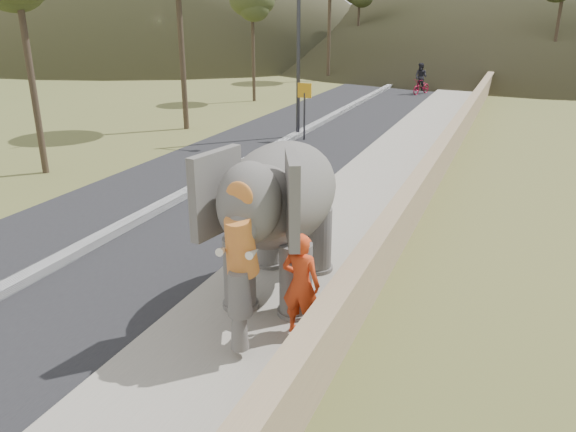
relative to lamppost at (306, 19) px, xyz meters
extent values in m
plane|color=olive|center=(4.69, -14.13, -4.87)|extent=(160.00, 160.00, 0.00)
cube|color=black|center=(-0.31, -4.13, -4.86)|extent=(7.00, 120.00, 0.03)
cube|color=black|center=(-0.31, -4.13, -4.76)|extent=(0.35, 120.00, 0.22)
cube|color=#9E9687|center=(4.69, -4.13, -4.80)|extent=(3.00, 120.00, 0.15)
cube|color=tan|center=(6.34, -4.13, -4.32)|extent=(0.30, 120.00, 1.10)
cylinder|color=#2C2C31|center=(-0.31, 0.00, -0.87)|extent=(0.16, 0.16, 8.00)
cylinder|color=#2D2D33|center=(0.19, -0.54, -3.87)|extent=(0.08, 0.08, 2.00)
cube|color=orange|center=(0.19, -0.54, -2.77)|extent=(0.60, 0.05, 0.60)
imported|color=red|center=(5.64, -14.94, -3.83)|extent=(0.65, 0.43, 1.79)
imported|color=maroon|center=(2.38, 15.22, -4.38)|extent=(1.26, 1.99, 0.99)
imported|color=black|center=(2.29, 15.22, -3.75)|extent=(1.03, 0.91, 1.75)
camera|label=1|loc=(8.59, -22.61, 0.40)|focal=35.00mm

